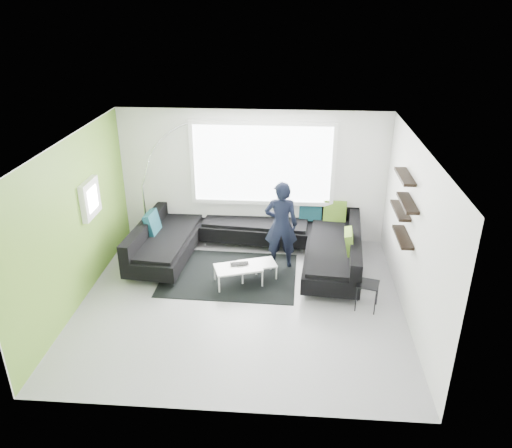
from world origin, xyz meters
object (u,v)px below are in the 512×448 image
at_px(sectional_sofa, 249,242).
at_px(side_table, 367,296).
at_px(laptop, 240,265).
at_px(person, 281,225).
at_px(arc_lamp, 142,185).
at_px(coffee_table, 248,272).

xyz_separation_m(sectional_sofa, side_table, (2.12, -1.51, -0.17)).
distance_m(side_table, laptop, 2.31).
bearing_deg(side_table, person, 137.75).
height_order(arc_lamp, side_table, arc_lamp).
relative_size(coffee_table, laptop, 2.90).
bearing_deg(sectional_sofa, side_table, -30.41).
xyz_separation_m(coffee_table, person, (0.58, 0.62, 0.69)).
relative_size(sectional_sofa, laptop, 12.08).
bearing_deg(side_table, arc_lamp, 153.58).
height_order(sectional_sofa, person, person).
distance_m(sectional_sofa, side_table, 2.61).
bearing_deg(laptop, arc_lamp, 131.86).
xyz_separation_m(coffee_table, arc_lamp, (-2.29, 1.43, 1.11)).
bearing_deg(laptop, coffee_table, 19.65).
bearing_deg(person, arc_lamp, -16.47).
height_order(sectional_sofa, arc_lamp, arc_lamp).
bearing_deg(side_table, coffee_table, 160.53).
xyz_separation_m(sectional_sofa, person, (0.63, -0.15, 0.46)).
bearing_deg(laptop, side_table, -29.15).
height_order(sectional_sofa, laptop, sectional_sofa).
relative_size(person, laptop, 4.68).
xyz_separation_m(sectional_sofa, coffee_table, (0.04, -0.78, -0.23)).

